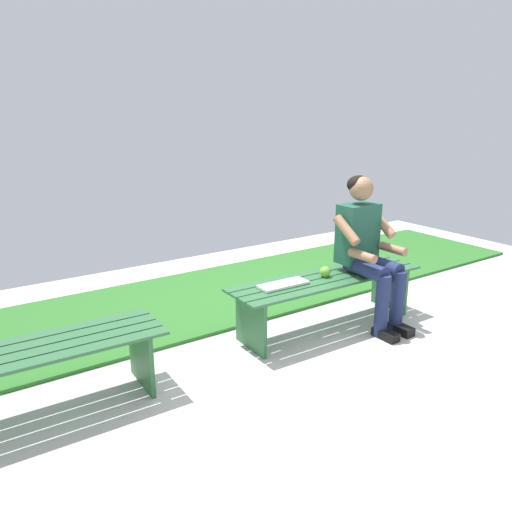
{
  "coord_description": "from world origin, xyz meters",
  "views": [
    {
      "loc": [
        2.6,
        2.82,
        1.75
      ],
      "look_at": [
        0.81,
        0.15,
        0.8
      ],
      "focal_mm": 34.12,
      "sensor_mm": 36.0,
      "label": 1
    }
  ],
  "objects_px": {
    "bench_near": "(327,289)",
    "person_seated": "(367,245)",
    "book_open": "(283,285)",
    "apple": "(325,272)",
    "bench_far": "(24,367)"
  },
  "relations": [
    {
      "from": "bench_near",
      "to": "person_seated",
      "type": "relative_size",
      "value": 1.4
    },
    {
      "from": "bench_near",
      "to": "book_open",
      "type": "bearing_deg",
      "value": -3.35
    },
    {
      "from": "bench_near",
      "to": "apple",
      "type": "distance_m",
      "value": 0.15
    },
    {
      "from": "bench_far",
      "to": "apple",
      "type": "distance_m",
      "value": 2.31
    },
    {
      "from": "bench_near",
      "to": "person_seated",
      "type": "distance_m",
      "value": 0.49
    },
    {
      "from": "bench_near",
      "to": "apple",
      "type": "height_order",
      "value": "apple"
    },
    {
      "from": "book_open",
      "to": "bench_far",
      "type": "bearing_deg",
      "value": 1.96
    },
    {
      "from": "book_open",
      "to": "apple",
      "type": "bearing_deg",
      "value": 179.21
    },
    {
      "from": "bench_near",
      "to": "apple",
      "type": "bearing_deg",
      "value": -28.49
    },
    {
      "from": "person_seated",
      "to": "bench_far",
      "type": "bearing_deg",
      "value": -2.16
    },
    {
      "from": "apple",
      "to": "bench_near",
      "type": "bearing_deg",
      "value": 151.51
    },
    {
      "from": "bench_far",
      "to": "bench_near",
      "type": "bearing_deg",
      "value": -180.0
    },
    {
      "from": "bench_far",
      "to": "book_open",
      "type": "distance_m",
      "value": 1.89
    },
    {
      "from": "apple",
      "to": "person_seated",
      "type": "bearing_deg",
      "value": 162.61
    },
    {
      "from": "person_seated",
      "to": "book_open",
      "type": "height_order",
      "value": "person_seated"
    }
  ]
}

